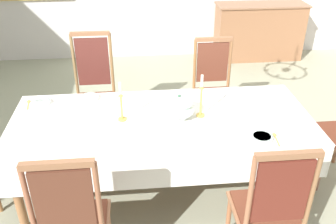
# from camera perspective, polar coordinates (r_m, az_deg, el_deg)

# --- Properties ---
(ground) EXTENTS (7.63, 6.18, 0.04)m
(ground) POSITION_cam_1_polar(r_m,az_deg,el_deg) (3.77, -1.23, -8.74)
(ground) COLOR gray
(dining_table) EXTENTS (2.50, 1.03, 0.74)m
(dining_table) POSITION_cam_1_polar(r_m,az_deg,el_deg) (3.15, -0.98, -2.10)
(dining_table) COLOR #96623D
(dining_table) RESTS_ON ground
(tablecloth) EXTENTS (2.52, 1.05, 0.31)m
(tablecloth) POSITION_cam_1_polar(r_m,az_deg,el_deg) (3.15, -0.98, -2.05)
(tablecloth) COLOR white
(tablecloth) RESTS_ON dining_table
(chair_south_a) EXTENTS (0.44, 0.42, 1.13)m
(chair_south_a) POSITION_cam_1_polar(r_m,az_deg,el_deg) (2.52, -14.44, -15.83)
(chair_south_a) COLOR #8F5A3D
(chair_south_a) RESTS_ON ground
(chair_north_a) EXTENTS (0.44, 0.42, 1.17)m
(chair_north_a) POSITION_cam_1_polar(r_m,az_deg,el_deg) (4.02, -11.25, 3.46)
(chair_north_a) COLOR olive
(chair_north_a) RESTS_ON ground
(chair_south_b) EXTENTS (0.44, 0.42, 1.10)m
(chair_south_b) POSITION_cam_1_polar(r_m,az_deg,el_deg) (2.63, 15.34, -13.93)
(chair_south_b) COLOR #935737
(chair_south_b) RESTS_ON ground
(chair_north_b) EXTENTS (0.44, 0.42, 1.07)m
(chair_north_b) POSITION_cam_1_polar(r_m,az_deg,el_deg) (4.09, 7.01, 3.81)
(chair_north_b) COLOR #946137
(chair_north_b) RESTS_ON ground
(soup_tureen) EXTENTS (0.27, 0.27, 0.22)m
(soup_tureen) POSITION_cam_1_polar(r_m,az_deg,el_deg) (3.07, 1.69, 0.87)
(soup_tureen) COLOR white
(soup_tureen) RESTS_ON tablecloth
(candlestick_west) EXTENTS (0.07, 0.07, 0.34)m
(candlestick_west) POSITION_cam_1_polar(r_m,az_deg,el_deg) (3.04, -7.20, 1.01)
(candlestick_west) COLOR gold
(candlestick_west) RESTS_ON tablecloth
(candlestick_east) EXTENTS (0.07, 0.07, 0.38)m
(candlestick_east) POSITION_cam_1_polar(r_m,az_deg,el_deg) (3.07, 5.11, 1.87)
(candlestick_east) COLOR gold
(candlestick_east) RESTS_ON tablecloth
(bowl_near_left) EXTENTS (0.17, 0.17, 0.03)m
(bowl_near_left) POSITION_cam_1_polar(r_m,az_deg,el_deg) (3.51, -18.97, 1.45)
(bowl_near_left) COLOR white
(bowl_near_left) RESTS_ON tablecloth
(bowl_near_right) EXTENTS (0.17, 0.17, 0.04)m
(bowl_near_right) POSITION_cam_1_polar(r_m,az_deg,el_deg) (2.92, 14.25, -3.80)
(bowl_near_right) COLOR white
(bowl_near_right) RESTS_ON tablecloth
(bowl_far_left) EXTENTS (0.16, 0.16, 0.03)m
(bowl_far_left) POSITION_cam_1_polar(r_m,az_deg,el_deg) (3.47, -11.99, 2.21)
(bowl_far_left) COLOR white
(bowl_far_left) RESTS_ON tablecloth
(spoon_primary) EXTENTS (0.04, 0.18, 0.01)m
(spoon_primary) POSITION_cam_1_polar(r_m,az_deg,el_deg) (3.57, -20.68, 1.37)
(spoon_primary) COLOR gold
(spoon_primary) RESTS_ON tablecloth
(spoon_secondary) EXTENTS (0.04, 0.18, 0.01)m
(spoon_secondary) POSITION_cam_1_polar(r_m,az_deg,el_deg) (2.98, 16.16, -3.60)
(spoon_secondary) COLOR gold
(spoon_secondary) RESTS_ON tablecloth
(sideboard) EXTENTS (1.44, 0.48, 0.90)m
(sideboard) POSITION_cam_1_polar(r_m,az_deg,el_deg) (6.39, 13.80, 11.92)
(sideboard) COLOR #906041
(sideboard) RESTS_ON ground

